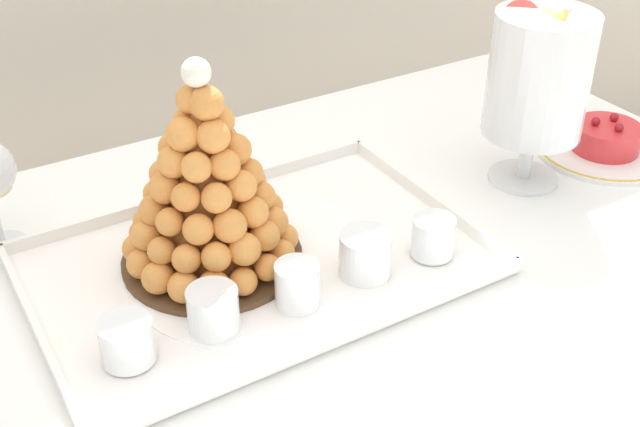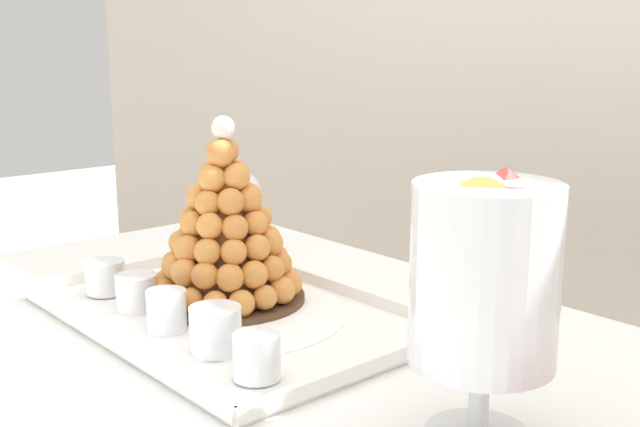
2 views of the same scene
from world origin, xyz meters
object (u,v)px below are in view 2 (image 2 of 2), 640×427
(croquembouche, at_px, (226,231))
(dessert_cup_right, at_px, (257,358))
(serving_tray, at_px, (229,315))
(dessert_cup_mid_right, at_px, (217,331))
(wine_glass, at_px, (240,196))
(dessert_cup_left, at_px, (105,278))
(dessert_cup_centre, at_px, (167,312))
(macaron_goblet, at_px, (485,277))
(dessert_cup_mid_left, at_px, (137,293))

(croquembouche, distance_m, dessert_cup_right, 0.29)
(dessert_cup_right, bearing_deg, serving_tray, 153.53)
(dessert_cup_mid_right, relative_size, dessert_cup_right, 1.18)
(wine_glass, bearing_deg, dessert_cup_left, -77.44)
(dessert_cup_left, xyz_separation_m, dessert_cup_right, (0.39, -0.01, 0.00))
(dessert_cup_centre, distance_m, dessert_cup_right, 0.20)
(dessert_cup_mid_right, xyz_separation_m, macaron_goblet, (0.33, 0.08, 0.13))
(dessert_cup_left, height_order, dessert_cup_mid_right, dessert_cup_mid_right)
(croquembouche, relative_size, dessert_cup_centre, 4.92)
(serving_tray, distance_m, dessert_cup_right, 0.22)
(serving_tray, bearing_deg, wine_glass, 141.17)
(dessert_cup_left, relative_size, wine_glass, 0.38)
(croquembouche, bearing_deg, dessert_cup_mid_left, -113.79)
(dessert_cup_centre, relative_size, wine_glass, 0.36)
(serving_tray, xyz_separation_m, wine_glass, (-0.26, 0.21, 0.10))
(dessert_cup_mid_left, xyz_separation_m, wine_glass, (-0.16, 0.30, 0.08))
(dessert_cup_centre, height_order, wine_glass, wine_glass)
(croquembouche, relative_size, dessert_cup_right, 4.95)
(serving_tray, bearing_deg, dessert_cup_centre, -88.49)
(croquembouche, distance_m, dessert_cup_mid_left, 0.15)
(dessert_cup_left, relative_size, dessert_cup_mid_right, 0.91)
(dessert_cup_mid_left, bearing_deg, croquembouche, 66.21)
(dessert_cup_centre, relative_size, dessert_cup_mid_right, 0.85)
(macaron_goblet, bearing_deg, dessert_cup_mid_right, -166.57)
(serving_tray, relative_size, wine_glass, 3.63)
(serving_tray, relative_size, dessert_cup_right, 10.13)
(croquembouche, xyz_separation_m, dessert_cup_left, (-0.15, -0.12, -0.08))
(dessert_cup_right, xyz_separation_m, macaron_goblet, (0.24, 0.09, 0.13))
(serving_tray, xyz_separation_m, dessert_cup_right, (0.20, -0.10, 0.03))
(dessert_cup_left, distance_m, dessert_cup_mid_right, 0.30)
(croquembouche, relative_size, dessert_cup_left, 4.63)
(serving_tray, bearing_deg, croquembouche, 146.42)
(dessert_cup_centre, relative_size, macaron_goblet, 0.20)
(dessert_cup_centre, xyz_separation_m, wine_glass, (-0.27, 0.31, 0.07))
(croquembouche, xyz_separation_m, dessert_cup_centre, (0.05, -0.13, -0.08))
(dessert_cup_left, distance_m, dessert_cup_mid_left, 0.10)
(dessert_cup_mid_left, bearing_deg, dessert_cup_right, -2.23)
(dessert_cup_mid_left, relative_size, dessert_cup_right, 1.07)
(dessert_cup_right, distance_m, wine_glass, 0.56)
(serving_tray, xyz_separation_m, macaron_goblet, (0.44, -0.01, 0.16))
(serving_tray, xyz_separation_m, dessert_cup_left, (-0.20, -0.09, 0.03))
(dessert_cup_centre, height_order, dessert_cup_mid_right, dessert_cup_mid_right)
(dessert_cup_mid_left, relative_size, dessert_cup_centre, 1.06)
(dessert_cup_mid_right, bearing_deg, macaron_goblet, 13.43)
(serving_tray, relative_size, croquembouche, 2.04)
(dessert_cup_centre, distance_m, dessert_cup_mid_right, 0.10)
(croquembouche, height_order, dessert_cup_mid_left, croquembouche)
(macaron_goblet, relative_size, wine_glass, 1.79)
(wine_glass, bearing_deg, dessert_cup_right, -33.93)
(serving_tray, distance_m, macaron_goblet, 0.47)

